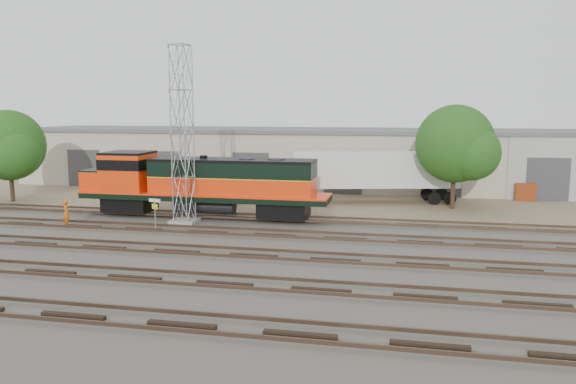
% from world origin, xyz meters
% --- Properties ---
extents(ground, '(140.00, 140.00, 0.00)m').
position_xyz_m(ground, '(0.00, 0.00, 0.00)').
color(ground, '#47423A').
rests_on(ground, ground).
extents(dirt_strip, '(80.00, 16.00, 0.02)m').
position_xyz_m(dirt_strip, '(0.00, 15.00, 0.01)').
color(dirt_strip, '#726047').
rests_on(dirt_strip, ground).
extents(tracks, '(80.00, 20.40, 0.28)m').
position_xyz_m(tracks, '(0.00, -3.00, 0.08)').
color(tracks, black).
rests_on(tracks, ground).
extents(warehouse, '(58.40, 10.40, 5.30)m').
position_xyz_m(warehouse, '(0.04, 22.98, 2.65)').
color(warehouse, '#BEB49E').
rests_on(warehouse, ground).
extents(locomotive, '(16.73, 2.93, 4.02)m').
position_xyz_m(locomotive, '(-6.12, 6.00, 2.32)').
color(locomotive, black).
rests_on(locomotive, tracks).
extents(signal_tower, '(1.62, 1.62, 11.01)m').
position_xyz_m(signal_tower, '(-6.51, 4.20, 5.35)').
color(signal_tower, gray).
rests_on(signal_tower, ground).
extents(sign_post, '(0.79, 0.22, 1.97)m').
position_xyz_m(sign_post, '(-7.23, 1.47, 1.38)').
color(sign_post, gray).
rests_on(sign_post, ground).
extents(worker, '(0.72, 0.70, 1.66)m').
position_xyz_m(worker, '(-13.03, 1.45, 0.83)').
color(worker, '#D5580B').
rests_on(worker, ground).
extents(semi_trailer, '(12.81, 5.33, 3.87)m').
position_xyz_m(semi_trailer, '(5.13, 14.44, 2.43)').
color(semi_trailer, silver).
rests_on(semi_trailer, ground).
extents(dumpster_red, '(1.70, 1.61, 1.40)m').
position_xyz_m(dumpster_red, '(16.43, 17.97, 0.70)').
color(dumpster_red, maroon).
rests_on(dumpster_red, ground).
extents(tree_west, '(5.69, 5.42, 7.09)m').
position_xyz_m(tree_west, '(-22.47, 8.89, 4.24)').
color(tree_west, '#382619').
rests_on(tree_west, ground).
extents(tree_mid, '(3.94, 3.75, 3.75)m').
position_xyz_m(tree_mid, '(-7.13, 11.40, 1.56)').
color(tree_mid, '#382619').
rests_on(tree_mid, ground).
extents(tree_east, '(5.81, 5.53, 7.46)m').
position_xyz_m(tree_east, '(10.79, 12.51, 4.55)').
color(tree_east, '#382619').
rests_on(tree_east, ground).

